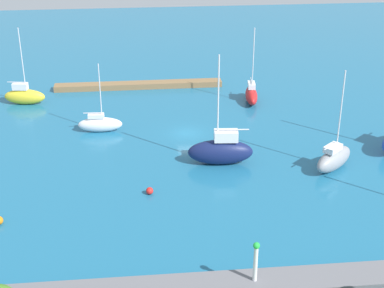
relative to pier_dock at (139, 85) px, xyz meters
The scene contains 10 objects.
water 19.68m from the pier_dock, 107.96° to the left, with size 160.00×160.00×0.00m, color #1E668C.
pier_dock is the anchor object (origin of this frame).
breakwater 51.46m from the pier_dock, 96.77° to the left, with size 61.16×3.12×1.00m, color slate.
harbor_beacon 51.90m from the pier_dock, 99.60° to the left, with size 0.56×0.56×3.73m.
sailboat_gray_off_beacon 37.80m from the pier_dock, 125.85° to the left, with size 6.32×5.96×12.00m.
sailboat_red_along_channel 18.70m from the pier_dock, 154.16° to the left, with size 2.44×6.35×11.45m.
sailboat_navy_lone_north 29.40m from the pier_dock, 108.33° to the left, with size 7.91×3.23×13.41m.
sailboat_yellow_outer_mooring 18.00m from the pier_dock, 17.69° to the left, with size 6.31×2.75×11.57m.
sailboat_white_center_basin 17.79m from the pier_dock, 72.14° to the left, with size 5.94×1.90×9.44m.
mooring_buoy_red 34.33m from the pier_dock, 90.90° to the left, with size 0.80×0.80×0.80m, color red.
Camera 1 is at (6.46, 70.18, 31.59)m, focal length 54.19 mm.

